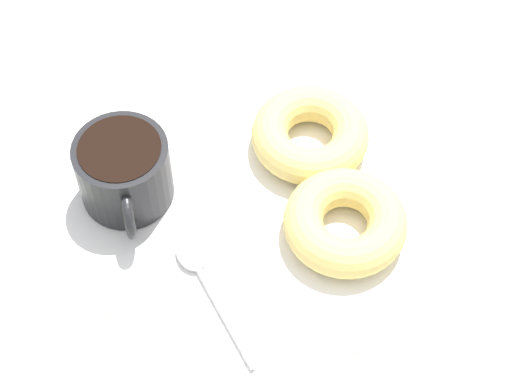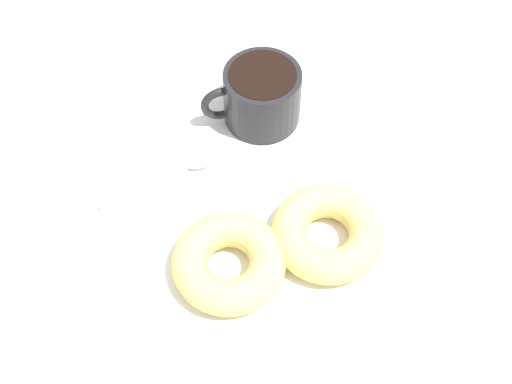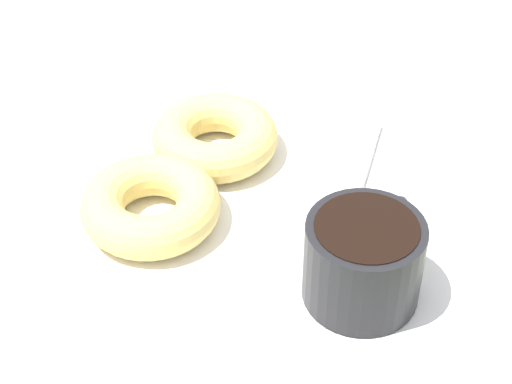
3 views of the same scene
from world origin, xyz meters
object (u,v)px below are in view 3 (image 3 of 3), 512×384
Objects in this scene: coffee_cup at (364,258)px; spoon at (359,191)px; donut_far at (215,137)px; donut_near_cup at (151,205)px.

coffee_cup reaches higher than spoon.
donut_far is (13.13, -15.58, -1.73)cm from coffee_cup.
donut_near_cup is (16.97, -6.01, -1.75)cm from coffee_cup.
spoon is (-16.66, -5.21, -1.37)cm from donut_near_cup.
donut_near_cup is at bearing 17.35° from spoon.
donut_near_cup is 17.51cm from spoon.
donut_far is (-3.84, -9.56, 0.02)cm from donut_near_cup.
donut_near_cup is 10.31cm from donut_far.
donut_far is 13.61cm from spoon.
spoon is (-12.82, 4.36, -1.39)cm from donut_far.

